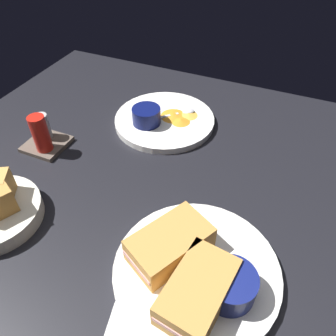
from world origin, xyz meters
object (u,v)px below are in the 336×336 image
(sandwich_half_far, at_px, (198,291))
(ramekin_dark_sauce, at_px, (230,285))
(condiment_caddy, at_px, (43,136))
(sandwich_half_near, at_px, (170,244))
(ramekin_light_gravy, at_px, (146,115))
(plate_chips_companion, at_px, (165,120))
(spoon_by_dark_ramekin, at_px, (192,274))
(spoon_by_gravy_ramekin, at_px, (184,112))
(plate_sandwich_main, at_px, (196,270))

(sandwich_half_far, bearing_deg, ramekin_dark_sauce, -54.38)
(ramekin_dark_sauce, xyz_separation_m, condiment_caddy, (0.18, 0.48, -0.01))
(sandwich_half_near, height_order, ramekin_light_gravy, sandwich_half_near)
(sandwich_half_near, height_order, ramekin_dark_sauce, sandwich_half_near)
(plate_chips_companion, height_order, ramekin_light_gravy, ramekin_light_gravy)
(sandwich_half_near, height_order, plate_chips_companion, sandwich_half_near)
(ramekin_dark_sauce, height_order, condiment_caddy, condiment_caddy)
(ramekin_dark_sauce, bearing_deg, plate_chips_companion, 35.70)
(spoon_by_dark_ramekin, height_order, plate_chips_companion, spoon_by_dark_ramekin)
(sandwich_half_near, relative_size, spoon_by_dark_ramekin, 1.52)
(plate_chips_companion, distance_m, spoon_by_gravy_ramekin, 0.05)
(sandwich_half_far, height_order, spoon_by_dark_ramekin, sandwich_half_far)
(plate_sandwich_main, distance_m, plate_chips_companion, 0.42)
(sandwich_half_far, bearing_deg, condiment_caddy, 64.80)
(ramekin_dark_sauce, relative_size, ramekin_light_gravy, 1.12)
(spoon_by_gravy_ramekin, bearing_deg, plate_sandwich_main, -155.74)
(ramekin_dark_sauce, xyz_separation_m, spoon_by_gravy_ramekin, (0.41, 0.23, -0.02))
(plate_sandwich_main, relative_size, plate_chips_companion, 1.07)
(ramekin_light_gravy, bearing_deg, condiment_caddy, 131.69)
(ramekin_dark_sauce, height_order, plate_chips_companion, ramekin_dark_sauce)
(plate_chips_companion, bearing_deg, ramekin_dark_sauce, -144.30)
(sandwich_half_far, distance_m, condiment_caddy, 0.49)
(spoon_by_gravy_ramekin, bearing_deg, sandwich_half_near, -161.64)
(ramekin_dark_sauce, relative_size, plate_chips_companion, 0.31)
(spoon_by_dark_ramekin, relative_size, plate_chips_companion, 0.40)
(plate_sandwich_main, height_order, condiment_caddy, condiment_caddy)
(plate_chips_companion, xyz_separation_m, condiment_caddy, (-0.20, 0.21, 0.03))
(plate_chips_companion, relative_size, ramekin_light_gravy, 3.61)
(plate_sandwich_main, distance_m, sandwich_half_far, 0.06)
(sandwich_half_near, height_order, sandwich_half_far, same)
(spoon_by_gravy_ramekin, bearing_deg, ramekin_dark_sauce, -150.47)
(plate_chips_companion, distance_m, ramekin_light_gravy, 0.06)
(sandwich_half_far, bearing_deg, spoon_by_gravy_ramekin, 23.83)
(ramekin_dark_sauce, bearing_deg, plate_sandwich_main, 71.15)
(plate_sandwich_main, xyz_separation_m, ramekin_dark_sauce, (-0.02, -0.06, 0.03))
(plate_sandwich_main, distance_m, sandwich_half_near, 0.06)
(plate_sandwich_main, xyz_separation_m, spoon_by_gravy_ramekin, (0.39, 0.18, 0.01))
(sandwich_half_far, height_order, ramekin_light_gravy, sandwich_half_far)
(sandwich_half_far, bearing_deg, plate_sandwich_main, 20.15)
(ramekin_dark_sauce, xyz_separation_m, spoon_by_dark_ramekin, (0.00, 0.06, -0.02))
(plate_chips_companion, bearing_deg, sandwich_half_near, -154.72)
(plate_sandwich_main, bearing_deg, ramekin_dark_sauce, -108.85)
(plate_sandwich_main, distance_m, spoon_by_dark_ramekin, 0.02)
(spoon_by_gravy_ramekin, height_order, condiment_caddy, condiment_caddy)
(condiment_caddy, bearing_deg, ramekin_light_gravy, -48.31)
(sandwich_half_near, bearing_deg, ramekin_light_gravy, 32.13)
(plate_chips_companion, bearing_deg, ramekin_light_gravy, 140.19)
(plate_sandwich_main, bearing_deg, sandwich_half_far, -159.85)
(sandwich_half_far, bearing_deg, plate_chips_companion, 29.79)
(ramekin_dark_sauce, bearing_deg, spoon_by_gravy_ramekin, 29.53)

